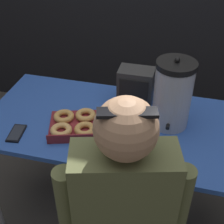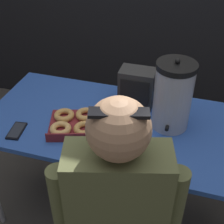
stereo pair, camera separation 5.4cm
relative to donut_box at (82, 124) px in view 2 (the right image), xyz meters
name	(u,v)px [view 2 (the right image)]	position (x,y,z in m)	size (l,w,h in m)	color
ground_plane	(120,208)	(0.19, 0.10, -0.77)	(12.00, 12.00, 0.00)	#4C473F
folding_table	(121,129)	(0.19, 0.10, -0.07)	(1.51, 0.71, 0.75)	#2D56B2
donut_box	(82,124)	(0.00, 0.00, 0.00)	(0.43, 0.36, 0.05)	maroon
coffee_urn	(173,96)	(0.44, 0.16, 0.16)	(0.20, 0.22, 0.39)	#B7B7BC
cell_phone	(17,131)	(-0.32, -0.13, -0.02)	(0.08, 0.14, 0.01)	black
space_heater	(137,87)	(0.22, 0.30, 0.09)	(0.20, 0.13, 0.22)	#333333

